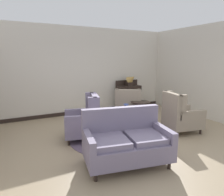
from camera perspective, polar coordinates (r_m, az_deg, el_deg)
The scene contains 14 objects.
ground at distance 5.09m, azimuth 4.45°, elevation -11.38°, with size 9.06×9.06×0.00m, color #9E896B.
wall_back at distance 7.33m, azimuth -7.64°, elevation 7.40°, with size 6.63×0.08×2.99m, color silver.
wall_right at distance 7.55m, azimuth 22.26°, elevation 6.79°, with size 0.08×4.05×2.99m, color silver.
baseboard_back at distance 7.50m, azimuth -7.22°, elevation -3.64°, with size 6.47×0.03×0.12m, color black.
area_rug at distance 5.33m, azimuth 2.70°, elevation -10.26°, with size 2.70×2.70×0.01m, color #5B4C60.
coffee_table at distance 5.35m, azimuth 4.04°, elevation -5.87°, with size 0.78×0.78×0.49m.
porcelain_vase at distance 5.26m, azimuth 3.91°, elevation -3.52°, with size 0.20×0.20×0.31m.
settee at distance 3.87m, azimuth 3.94°, elevation -12.08°, with size 1.67×1.15×1.01m.
armchair_near_window at distance 5.00m, azimuth -7.50°, elevation -6.23°, with size 0.97×0.95×1.09m.
armchair_far_left at distance 6.41m, azimuth 4.39°, elevation -2.58°, with size 1.08×1.10×1.03m.
armchair_near_sideboard at distance 5.72m, azimuth 18.32°, elevation -4.68°, with size 0.99×0.89×1.07m.
side_table at distance 6.05m, azimuth 7.84°, elevation -3.57°, with size 0.54×0.54×0.71m.
sideboard at distance 7.92m, azimuth 4.61°, elevation 0.57°, with size 0.95×0.34×1.12m.
gramophone at distance 7.79m, azimuth 5.30°, elevation 5.02°, with size 0.45×0.50×0.49m.
Camera 1 is at (-2.54, -3.97, 1.92)m, focal length 33.00 mm.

